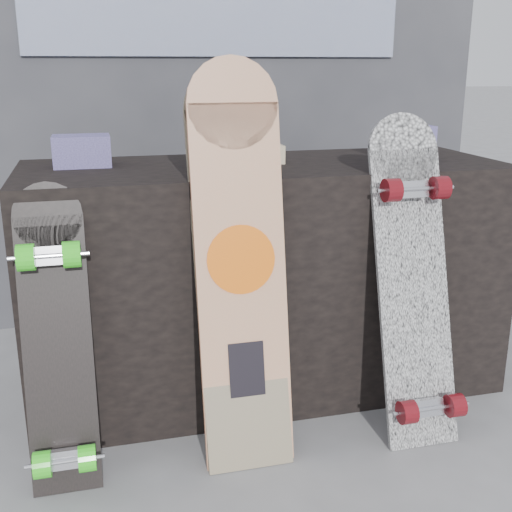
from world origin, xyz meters
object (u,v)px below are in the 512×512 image
object	(u,v)px
longboard_cascadia	(414,275)
vendor_table	(264,277)
skateboard_dark	(57,338)
longboard_geisha	(240,253)
longboard_celtic	(237,255)

from	to	relation	value
longboard_cascadia	vendor_table	bearing A→B (deg)	132.42
longboard_cascadia	skateboard_dark	xyz separation A→B (m)	(-1.05, -0.01, -0.09)
longboard_geisha	longboard_cascadia	size ratio (longest dim) A/B	1.17
vendor_table	longboard_geisha	distance (m)	0.46
vendor_table	longboard_geisha	bearing A→B (deg)	-115.08
longboard_celtic	skateboard_dark	xyz separation A→B (m)	(-0.51, -0.06, -0.17)
longboard_geisha	longboard_cascadia	world-z (taller)	longboard_geisha
longboard_celtic	skateboard_dark	bearing A→B (deg)	-172.84
longboard_cascadia	skateboard_dark	size ratio (longest dim) A/B	1.19
skateboard_dark	longboard_celtic	bearing A→B (deg)	7.16
vendor_table	longboard_cascadia	xyz separation A→B (m)	(0.36, -0.40, 0.10)
skateboard_dark	longboard_geisha	bearing A→B (deg)	3.71
longboard_geisha	longboard_celtic	world-z (taller)	longboard_geisha
vendor_table	longboard_geisha	size ratio (longest dim) A/B	1.40
vendor_table	skateboard_dark	xyz separation A→B (m)	(-0.68, -0.40, 0.02)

